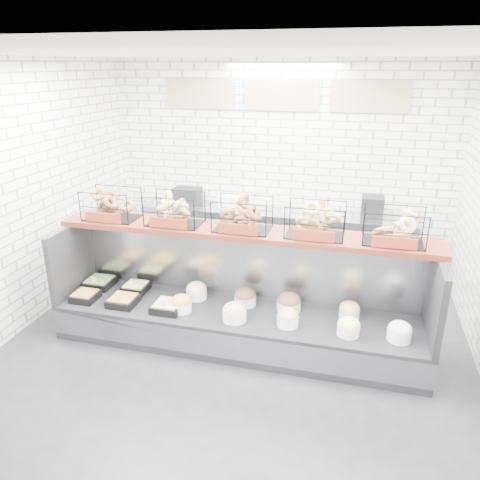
# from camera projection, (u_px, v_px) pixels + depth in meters

# --- Properties ---
(ground) EXTENTS (5.50, 5.50, 0.00)m
(ground) POSITION_uv_depth(u_px,v_px,m) (230.00, 357.00, 4.96)
(ground) COLOR black
(ground) RESTS_ON ground
(room_shell) EXTENTS (5.02, 5.51, 3.01)m
(room_shell) POSITION_uv_depth(u_px,v_px,m) (245.00, 153.00, 4.78)
(room_shell) COLOR white
(room_shell) RESTS_ON ground
(display_case) EXTENTS (4.00, 0.90, 1.20)m
(display_case) POSITION_uv_depth(u_px,v_px,m) (238.00, 314.00, 5.15)
(display_case) COLOR black
(display_case) RESTS_ON ground
(bagel_shelf) EXTENTS (4.10, 0.50, 0.40)m
(bagel_shelf) POSITION_uv_depth(u_px,v_px,m) (242.00, 218.00, 4.94)
(bagel_shelf) COLOR #43160E
(bagel_shelf) RESTS_ON display_case
(prep_counter) EXTENTS (4.00, 0.60, 1.20)m
(prep_counter) POSITION_uv_depth(u_px,v_px,m) (273.00, 238.00, 7.00)
(prep_counter) COLOR #93969B
(prep_counter) RESTS_ON ground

